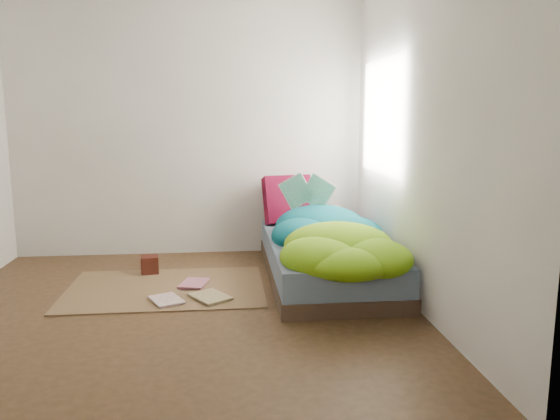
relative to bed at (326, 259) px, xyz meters
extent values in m
cube|color=#3C2B17|center=(-1.22, -0.72, -0.17)|extent=(3.50, 3.50, 0.00)
cube|color=silver|center=(-1.22, 1.03, 1.13)|extent=(3.50, 0.04, 2.60)
cube|color=silver|center=(-1.22, -2.47, 1.13)|extent=(3.50, 0.04, 2.60)
cube|color=silver|center=(0.53, -0.72, 1.13)|extent=(0.04, 3.50, 2.60)
cube|color=white|center=(0.52, 0.18, 1.23)|extent=(0.01, 1.00, 1.20)
cube|color=#3D2C21|center=(0.00, 0.00, -0.11)|extent=(1.00, 2.00, 0.12)
cube|color=slate|center=(0.00, 0.00, 0.06)|extent=(0.98, 1.96, 0.22)
cube|color=brown|center=(-1.37, -0.17, -0.16)|extent=(1.60, 1.10, 0.01)
cube|color=white|center=(0.05, 0.78, 0.23)|extent=(0.56, 0.35, 0.12)
cube|color=#490420|center=(-0.24, 0.80, 0.41)|extent=(0.49, 0.24, 0.47)
cube|color=#3C160D|center=(-1.56, 0.28, -0.08)|extent=(0.17, 0.17, 0.15)
imported|color=white|center=(-1.42, -0.56, -0.15)|extent=(0.31, 0.34, 0.02)
imported|color=pink|center=(-1.24, -0.10, -0.14)|extent=(0.27, 0.32, 0.03)
imported|color=tan|center=(-1.09, -0.54, -0.14)|extent=(0.36, 0.39, 0.02)
camera|label=1|loc=(-0.88, -4.56, 1.25)|focal=35.00mm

